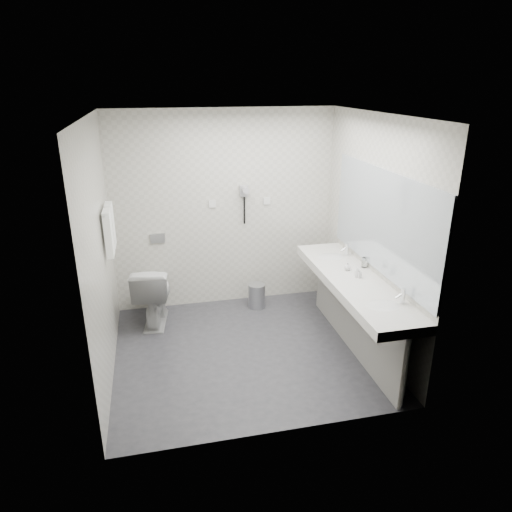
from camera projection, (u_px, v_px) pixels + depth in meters
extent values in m
plane|color=#2C2C31|center=(246.00, 351.00, 5.14)|extent=(2.80, 2.80, 0.00)
plane|color=silver|center=(244.00, 115.00, 4.26)|extent=(2.80, 2.80, 0.00)
plane|color=beige|center=(224.00, 211.00, 5.89)|extent=(2.80, 0.00, 2.80)
plane|color=beige|center=(279.00, 299.00, 3.52)|extent=(2.80, 0.00, 2.80)
plane|color=beige|center=(100.00, 255.00, 4.41)|extent=(0.00, 2.60, 2.60)
plane|color=beige|center=(373.00, 234.00, 4.99)|extent=(0.00, 2.60, 2.60)
cube|color=silver|center=(353.00, 282.00, 4.91)|extent=(0.55, 2.20, 0.10)
cube|color=gray|center=(353.00, 318.00, 5.07)|extent=(0.03, 2.15, 0.75)
cylinder|color=silver|center=(404.00, 372.00, 4.13)|extent=(0.06, 0.06, 0.75)
cylinder|color=silver|center=(322.00, 280.00, 6.02)|extent=(0.06, 0.06, 0.75)
cube|color=#B2BCC6|center=(382.00, 222.00, 4.74)|extent=(0.02, 2.20, 1.05)
ellipsoid|color=silver|center=(383.00, 307.00, 4.31)|extent=(0.40, 0.31, 0.05)
ellipsoid|color=silver|center=(331.00, 258.00, 5.49)|extent=(0.40, 0.31, 0.05)
cylinder|color=silver|center=(403.00, 296.00, 4.32)|extent=(0.04, 0.04, 0.15)
cylinder|color=silver|center=(347.00, 249.00, 5.50)|extent=(0.04, 0.04, 0.15)
imported|color=silver|center=(359.00, 273.00, 4.89)|extent=(0.06, 0.06, 0.10)
imported|color=silver|center=(347.00, 266.00, 5.08)|extent=(0.10, 0.10, 0.09)
imported|color=silver|center=(357.00, 272.00, 4.89)|extent=(0.05, 0.05, 0.12)
cylinder|color=silver|center=(364.00, 262.00, 5.16)|extent=(0.08, 0.08, 0.11)
imported|color=silver|center=(153.00, 294.00, 5.63)|extent=(0.53, 0.80, 0.76)
cube|color=#B2B5BA|center=(158.00, 238.00, 5.80)|extent=(0.18, 0.02, 0.12)
cylinder|color=#B2B5BA|center=(257.00, 296.00, 6.08)|extent=(0.29, 0.29, 0.31)
cylinder|color=#B2B5BA|center=(257.00, 285.00, 6.02)|extent=(0.22, 0.22, 0.02)
cylinder|color=silver|center=(106.00, 209.00, 4.82)|extent=(0.02, 0.62, 0.02)
cube|color=white|center=(109.00, 233.00, 4.77)|extent=(0.07, 0.24, 0.48)
cube|color=white|center=(110.00, 225.00, 5.03)|extent=(0.07, 0.24, 0.48)
cube|color=#99989D|center=(244.00, 191.00, 5.82)|extent=(0.10, 0.04, 0.14)
cylinder|color=#99989D|center=(245.00, 190.00, 5.75)|extent=(0.08, 0.14, 0.08)
cylinder|color=black|center=(244.00, 210.00, 5.90)|extent=(0.02, 0.02, 0.35)
cube|color=silver|center=(212.00, 204.00, 5.81)|extent=(0.09, 0.02, 0.09)
cube|color=silver|center=(267.00, 201.00, 5.95)|extent=(0.09, 0.02, 0.09)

